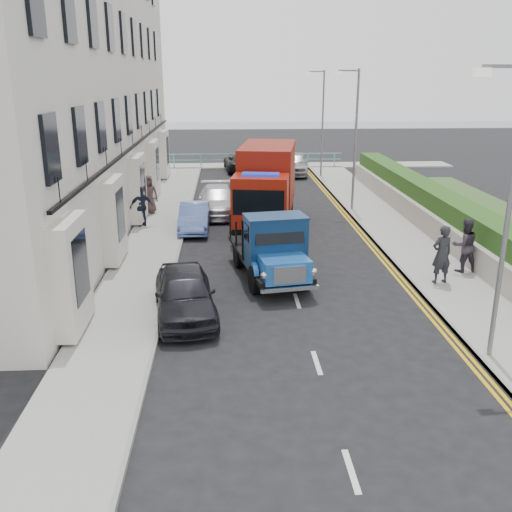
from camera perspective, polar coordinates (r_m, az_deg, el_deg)
The scene contains 22 objects.
ground at distance 16.03m, azimuth 4.99°, elevation -7.20°, with size 120.00×120.00×0.00m, color black.
pavement_west at distance 24.52m, azimuth -10.06°, elevation 1.64°, with size 2.40×38.00×0.12m, color gray.
pavement_east at distance 25.44m, azimuth 14.13°, elevation 1.96°, with size 2.60×38.00×0.12m, color gray.
promenade at distance 43.95m, azimuth -0.18°, elevation 9.00°, with size 30.00×2.50×0.12m, color gray.
sea_plane at distance 74.72m, azimuth -1.38°, elevation 12.57°, with size 120.00×120.00×0.00m, color slate.
terrace_west at distance 28.35m, azimuth -18.91°, elevation 17.70°, with size 6.31×30.20×14.25m.
garden_east at distance 25.86m, azimuth 18.32°, elevation 3.77°, with size 1.45×28.00×1.75m.
seafront_railing at distance 43.09m, azimuth -0.13°, elevation 9.52°, with size 13.00×0.08×1.11m.
lamp_near at distance 14.17m, azimuth 23.63°, elevation 5.08°, with size 1.23×0.18×7.00m.
lamp_mid at distance 29.21m, azimuth 9.72°, elevation 12.10°, with size 1.23×0.18×7.00m.
lamp_far at distance 39.00m, azimuth 6.51°, elevation 13.60°, with size 1.23×0.18×7.00m.
bedford_lorry at distance 18.99m, azimuth 1.81°, elevation 0.36°, with size 2.72×5.15×2.33m.
red_lorry at distance 26.53m, azimuth 1.04°, elevation 7.27°, with size 3.38×7.16×3.61m.
parked_car_front at distance 16.58m, azimuth -7.15°, elevation -3.75°, with size 1.68×4.17×1.42m, color black.
parked_car_mid at distance 25.80m, azimuth -6.18°, elevation 3.89°, with size 1.29×3.71×1.22m, color #5F7CCD.
parked_car_rear at distance 28.79m, azimuth -3.87°, elevation 5.55°, with size 1.91×4.70×1.36m, color silver.
seafront_car_left at distance 41.85m, azimuth -1.59°, elevation 9.35°, with size 2.12×4.60×1.28m, color black.
seafront_car_right at distance 40.40m, azimuth 3.87°, elevation 9.21°, with size 1.84×4.57×1.56m, color #9FA0A4.
pedestrian_east_near at distance 19.66m, azimuth 18.08°, elevation 0.16°, with size 0.72×0.47×1.96m, color #222328.
pedestrian_east_far at distance 21.09m, azimuth 20.13°, elevation 1.02°, with size 0.92×0.72×1.90m, color #332D38.
pedestrian_west_near at distance 26.38m, azimuth -11.39°, elevation 4.89°, with size 1.07×0.45×1.82m, color #1A212F.
pedestrian_west_far at distance 28.84m, azimuth -10.70°, elevation 6.09°, with size 0.93×0.60×1.89m, color #453331.
Camera 1 is at (-2.14, -14.39, 6.75)m, focal length 40.00 mm.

